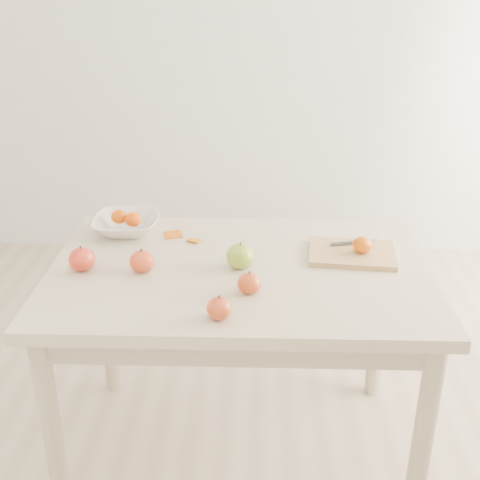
{
  "coord_description": "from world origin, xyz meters",
  "views": [
    {
      "loc": [
        0.05,
        -1.69,
        1.61
      ],
      "look_at": [
        0.0,
        0.05,
        0.82
      ],
      "focal_mm": 45.0,
      "sensor_mm": 36.0,
      "label": 1
    }
  ],
  "objects": [
    {
      "name": "apple_red_b",
      "position": [
        -0.49,
        -0.04,
        0.79
      ],
      "size": [
        0.08,
        0.08,
        0.07
      ],
      "primitive_type": "ellipsoid",
      "color": "maroon",
      "rests_on": "table"
    },
    {
      "name": "board_tangerine",
      "position": [
        0.4,
        0.08,
        0.8
      ],
      "size": [
        0.06,
        0.06,
        0.05
      ],
      "primitive_type": "ellipsoid",
      "color": "#CD5C07",
      "rests_on": "cutting_board"
    },
    {
      "name": "apple_red_e",
      "position": [
        0.03,
        -0.17,
        0.78
      ],
      "size": [
        0.07,
        0.07,
        0.06
      ],
      "primitive_type": "ellipsoid",
      "color": "#A42315",
      "rests_on": "table"
    },
    {
      "name": "bowl_tangerine_near",
      "position": [
        -0.44,
        0.27,
        0.81
      ],
      "size": [
        0.06,
        0.06,
        0.05
      ],
      "primitive_type": "ellipsoid",
      "color": "#CB5607",
      "rests_on": "fruit_bowl"
    },
    {
      "name": "paring_knife",
      "position": [
        0.41,
        0.16,
        0.78
      ],
      "size": [
        0.17,
        0.06,
        0.01
      ],
      "color": "silver",
      "rests_on": "cutting_board"
    },
    {
      "name": "orange_peel_a",
      "position": [
        -0.24,
        0.23,
        0.75
      ],
      "size": [
        0.07,
        0.06,
        0.01
      ],
      "primitive_type": "cube",
      "rotation": [
        0.21,
        0.0,
        0.32
      ],
      "color": "#C3590D",
      "rests_on": "table"
    },
    {
      "name": "ground",
      "position": [
        0.0,
        0.0,
        0.0
      ],
      "size": [
        3.5,
        3.5,
        0.0
      ],
      "primitive_type": "plane",
      "color": "#C6B293",
      "rests_on": "ground"
    },
    {
      "name": "apple_red_d",
      "position": [
        -0.3,
        -0.04,
        0.78
      ],
      "size": [
        0.08,
        0.08,
        0.07
      ],
      "primitive_type": "ellipsoid",
      "color": "#A40F0A",
      "rests_on": "table"
    },
    {
      "name": "apple_red_c",
      "position": [
        -0.04,
        -0.31,
        0.78
      ],
      "size": [
        0.07,
        0.07,
        0.06
      ],
      "primitive_type": "ellipsoid",
      "color": "maroon",
      "rests_on": "table"
    },
    {
      "name": "apple_green",
      "position": [
        0.0,
        -0.01,
        0.79
      ],
      "size": [
        0.09,
        0.09,
        0.08
      ],
      "primitive_type": "ellipsoid",
      "color": "#5B8D1F",
      "rests_on": "table"
    },
    {
      "name": "table",
      "position": [
        0.0,
        0.0,
        0.65
      ],
      "size": [
        1.2,
        0.8,
        0.75
      ],
      "color": "beige",
      "rests_on": "ground"
    },
    {
      "name": "bowl_tangerine_far",
      "position": [
        -0.38,
        0.25,
        0.81
      ],
      "size": [
        0.06,
        0.06,
        0.05
      ],
      "primitive_type": "ellipsoid",
      "color": "#D33B07",
      "rests_on": "fruit_bowl"
    },
    {
      "name": "fruit_bowl",
      "position": [
        -0.41,
        0.26,
        0.78
      ],
      "size": [
        0.24,
        0.24,
        0.06
      ],
      "primitive_type": "imported",
      "color": "white",
      "rests_on": "table"
    },
    {
      "name": "cutting_board",
      "position": [
        0.37,
        0.09,
        0.76
      ],
      "size": [
        0.3,
        0.23,
        0.02
      ],
      "primitive_type": "cube",
      "rotation": [
        0.0,
        0.0,
        -0.1
      ],
      "color": "tan",
      "rests_on": "table"
    },
    {
      "name": "orange_peel_b",
      "position": [
        -0.16,
        0.19,
        0.75
      ],
      "size": [
        0.06,
        0.05,
        0.01
      ],
      "primitive_type": "cube",
      "rotation": [
        -0.14,
        0.0,
        -0.43
      ],
      "color": "orange",
      "rests_on": "table"
    }
  ]
}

